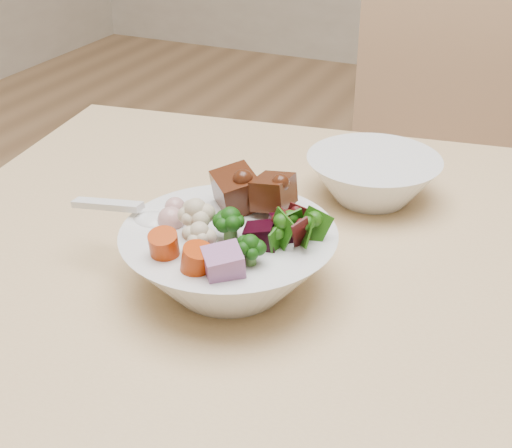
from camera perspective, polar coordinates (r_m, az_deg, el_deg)
name	(u,v)px	position (r m, az deg, el deg)	size (l,w,h in m)	color
chair_far	(449,206)	(1.40, 15.18, 1.37)	(0.47, 0.47, 0.91)	tan
food_bowl	(231,255)	(0.71, -2.00, -2.47)	(0.21, 0.21, 0.12)	silver
soup_spoon	(142,217)	(0.73, -9.13, 0.55)	(0.12, 0.04, 0.02)	silver
side_bowl	(373,178)	(0.90, 9.32, 3.62)	(0.17, 0.17, 0.06)	silver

